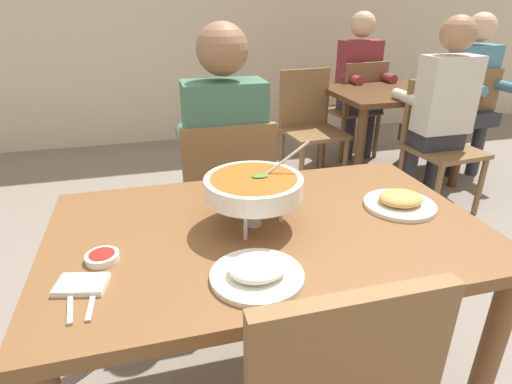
{
  "coord_description": "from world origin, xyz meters",
  "views": [
    {
      "loc": [
        -0.33,
        -1.1,
        1.38
      ],
      "look_at": [
        0.0,
        0.15,
        0.79
      ],
      "focal_mm": 29.2,
      "sensor_mm": 36.0,
      "label": 1
    }
  ],
  "objects_px": {
    "chair_bg_corner": "(309,121)",
    "patron_bg_middle": "(360,78)",
    "sauce_dish": "(102,257)",
    "dining_table_far": "(392,106)",
    "chair_diner_main": "(227,198)",
    "rice_plate": "(257,272)",
    "dining_table_main": "(268,254)",
    "curry_bowl": "(254,187)",
    "patron_bg_left": "(473,87)",
    "patron_bg_right": "(441,105)",
    "chair_bg_left": "(462,115)",
    "appetizer_plate": "(400,202)",
    "chair_bg_middle": "(357,105)",
    "chair_bg_right": "(436,137)",
    "diner_main": "(224,150)"
  },
  "relations": [
    {
      "from": "chair_diner_main",
      "to": "sauce_dish",
      "type": "distance_m",
      "value": 0.94
    },
    {
      "from": "dining_table_far",
      "to": "patron_bg_middle",
      "type": "relative_size",
      "value": 0.76
    },
    {
      "from": "rice_plate",
      "to": "dining_table_main",
      "type": "bearing_deg",
      "value": 67.55
    },
    {
      "from": "sauce_dish",
      "to": "chair_bg_left",
      "type": "xyz_separation_m",
      "value": [
        2.74,
        1.88,
        -0.24
      ]
    },
    {
      "from": "chair_bg_corner",
      "to": "patron_bg_right",
      "type": "relative_size",
      "value": 0.69
    },
    {
      "from": "chair_bg_corner",
      "to": "patron_bg_middle",
      "type": "height_order",
      "value": "patron_bg_middle"
    },
    {
      "from": "appetizer_plate",
      "to": "patron_bg_middle",
      "type": "height_order",
      "value": "patron_bg_middle"
    },
    {
      "from": "patron_bg_left",
      "to": "patron_bg_right",
      "type": "distance_m",
      "value": 0.84
    },
    {
      "from": "dining_table_main",
      "to": "patron_bg_left",
      "type": "bearing_deg",
      "value": 38.11
    },
    {
      "from": "chair_bg_middle",
      "to": "diner_main",
      "type": "bearing_deg",
      "value": -133.52
    },
    {
      "from": "curry_bowl",
      "to": "patron_bg_middle",
      "type": "bearing_deg",
      "value": 55.81
    },
    {
      "from": "chair_bg_middle",
      "to": "chair_bg_right",
      "type": "xyz_separation_m",
      "value": [
        0.07,
        -1.07,
        0.0
      ]
    },
    {
      "from": "appetizer_plate",
      "to": "chair_bg_corner",
      "type": "relative_size",
      "value": 0.27
    },
    {
      "from": "chair_bg_right",
      "to": "appetizer_plate",
      "type": "bearing_deg",
      "value": -131.65
    },
    {
      "from": "chair_bg_corner",
      "to": "dining_table_far",
      "type": "bearing_deg",
      "value": -7.93
    },
    {
      "from": "dining_table_main",
      "to": "diner_main",
      "type": "xyz_separation_m",
      "value": [
        0.0,
        0.73,
        0.11
      ]
    },
    {
      "from": "chair_bg_left",
      "to": "diner_main",
      "type": "bearing_deg",
      "value": -154.41
    },
    {
      "from": "curry_bowl",
      "to": "diner_main",
      "type": "bearing_deg",
      "value": 86.59
    },
    {
      "from": "chair_bg_middle",
      "to": "rice_plate",
      "type": "bearing_deg",
      "value": -122.36
    },
    {
      "from": "dining_table_far",
      "to": "chair_diner_main",
      "type": "bearing_deg",
      "value": -144.02
    },
    {
      "from": "sauce_dish",
      "to": "dining_table_far",
      "type": "xyz_separation_m",
      "value": [
        2.09,
        1.93,
        -0.14
      ]
    },
    {
      "from": "diner_main",
      "to": "curry_bowl",
      "type": "height_order",
      "value": "diner_main"
    },
    {
      "from": "chair_bg_corner",
      "to": "patron_bg_middle",
      "type": "xyz_separation_m",
      "value": [
        0.67,
        0.47,
        0.24
      ]
    },
    {
      "from": "diner_main",
      "to": "dining_table_far",
      "type": "height_order",
      "value": "diner_main"
    },
    {
      "from": "diner_main",
      "to": "chair_bg_left",
      "type": "height_order",
      "value": "diner_main"
    },
    {
      "from": "sauce_dish",
      "to": "patron_bg_middle",
      "type": "height_order",
      "value": "patron_bg_middle"
    },
    {
      "from": "curry_bowl",
      "to": "patron_bg_middle",
      "type": "height_order",
      "value": "patron_bg_middle"
    },
    {
      "from": "patron_bg_left",
      "to": "rice_plate",
      "type": "bearing_deg",
      "value": -139.4
    },
    {
      "from": "chair_bg_left",
      "to": "patron_bg_right",
      "type": "relative_size",
      "value": 0.69
    },
    {
      "from": "curry_bowl",
      "to": "patron_bg_left",
      "type": "height_order",
      "value": "patron_bg_left"
    },
    {
      "from": "dining_table_main",
      "to": "chair_bg_corner",
      "type": "distance_m",
      "value": 2.16
    },
    {
      "from": "rice_plate",
      "to": "patron_bg_left",
      "type": "relative_size",
      "value": 0.18
    },
    {
      "from": "chair_bg_middle",
      "to": "patron_bg_middle",
      "type": "xyz_separation_m",
      "value": [
        0.02,
        0.04,
        0.24
      ]
    },
    {
      "from": "curry_bowl",
      "to": "chair_bg_corner",
      "type": "distance_m",
      "value": 2.19
    },
    {
      "from": "sauce_dish",
      "to": "patron_bg_left",
      "type": "relative_size",
      "value": 0.07
    },
    {
      "from": "curry_bowl",
      "to": "chair_bg_right",
      "type": "height_order",
      "value": "curry_bowl"
    },
    {
      "from": "dining_table_main",
      "to": "rice_plate",
      "type": "xyz_separation_m",
      "value": [
        -0.11,
        -0.26,
        0.13
      ]
    },
    {
      "from": "dining_table_far",
      "to": "sauce_dish",
      "type": "bearing_deg",
      "value": -137.23
    },
    {
      "from": "diner_main",
      "to": "chair_bg_right",
      "type": "bearing_deg",
      "value": 19.61
    },
    {
      "from": "chair_diner_main",
      "to": "sauce_dish",
      "type": "height_order",
      "value": "chair_diner_main"
    },
    {
      "from": "chair_bg_left",
      "to": "chair_bg_corner",
      "type": "relative_size",
      "value": 1.0
    },
    {
      "from": "rice_plate",
      "to": "chair_bg_middle",
      "type": "xyz_separation_m",
      "value": [
        1.67,
        2.64,
        -0.25
      ]
    },
    {
      "from": "chair_bg_left",
      "to": "patron_bg_right",
      "type": "bearing_deg",
      "value": -141.28
    },
    {
      "from": "appetizer_plate",
      "to": "chair_bg_left",
      "type": "xyz_separation_m",
      "value": [
        1.78,
        1.8,
        -0.25
      ]
    },
    {
      "from": "sauce_dish",
      "to": "appetizer_plate",
      "type": "bearing_deg",
      "value": 4.75
    },
    {
      "from": "chair_diner_main",
      "to": "chair_bg_right",
      "type": "relative_size",
      "value": 1.0
    },
    {
      "from": "chair_diner_main",
      "to": "chair_bg_right",
      "type": "xyz_separation_m",
      "value": [
        1.63,
        0.61,
        0.0
      ]
    },
    {
      "from": "diner_main",
      "to": "patron_bg_right",
      "type": "relative_size",
      "value": 1.0
    },
    {
      "from": "dining_table_far",
      "to": "chair_bg_corner",
      "type": "distance_m",
      "value": 0.69
    },
    {
      "from": "rice_plate",
      "to": "chair_bg_corner",
      "type": "height_order",
      "value": "chair_bg_corner"
    }
  ]
}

